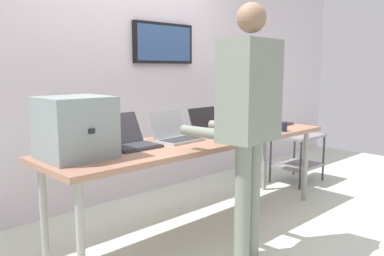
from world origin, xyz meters
name	(u,v)px	position (x,y,z in m)	size (l,w,h in m)	color
ground	(201,229)	(0.00, 0.00, -0.02)	(8.00, 8.00, 0.04)	beige
back_wall	(123,69)	(0.01, 1.13, 1.34)	(8.00, 0.11, 2.67)	silver
workbench	(201,145)	(0.00, 0.00, 0.71)	(2.70, 0.70, 0.77)	#9B6D57
equipment_box	(75,127)	(-1.09, 0.06, 0.97)	(0.43, 0.41, 0.40)	gray
laptop_station_0	(129,140)	(-0.63, 0.12, 0.82)	(0.35, 0.37, 0.24)	#36343A
laptop_station_1	(175,134)	(-0.22, 0.08, 0.82)	(0.37, 0.32, 0.23)	#AEB3B5
laptop_station_2	(212,129)	(0.21, 0.08, 0.82)	(0.36, 0.32, 0.23)	#272324
laptop_station_3	(244,123)	(0.68, 0.09, 0.82)	(0.36, 0.32, 0.24)	#A9B7BB
laptop_station_4	(268,119)	(1.11, 0.12, 0.83)	(0.35, 0.41, 0.25)	#353840
person	(248,109)	(-0.18, -0.62, 1.07)	(0.48, 0.62, 1.77)	gray
coffee_mug	(283,127)	(0.82, -0.25, 0.81)	(0.08, 0.08, 0.09)	#262332
storage_cart	(298,150)	(1.81, 0.17, 0.38)	(0.56, 0.44, 0.57)	gray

